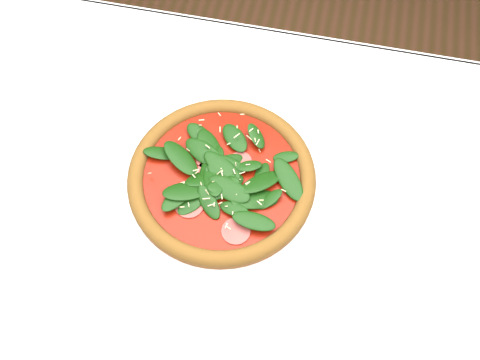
# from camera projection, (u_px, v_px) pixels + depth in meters

# --- Properties ---
(ground) EXTENTS (6.00, 6.00, 0.00)m
(ground) POSITION_uv_depth(u_px,v_px,m) (248.00, 329.00, 1.50)
(ground) COLOR brown
(ground) RESTS_ON ground
(dining_table) EXTENTS (1.21, 0.81, 0.75)m
(dining_table) POSITION_uv_depth(u_px,v_px,m) (252.00, 243.00, 0.93)
(dining_table) COLOR white
(dining_table) RESTS_ON ground
(plate) EXTENTS (0.35, 0.35, 0.01)m
(plate) POSITION_uv_depth(u_px,v_px,m) (222.00, 182.00, 0.86)
(plate) COLOR white
(plate) RESTS_ON dining_table
(pizza) EXTENTS (0.36, 0.36, 0.04)m
(pizza) POSITION_uv_depth(u_px,v_px,m) (222.00, 176.00, 0.85)
(pizza) COLOR #975524
(pizza) RESTS_ON plate
(saucer_far) EXTENTS (0.13, 0.13, 0.01)m
(saucer_far) POSITION_uv_depth(u_px,v_px,m) (460.00, 140.00, 0.90)
(saucer_far) COLOR white
(saucer_far) RESTS_ON dining_table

